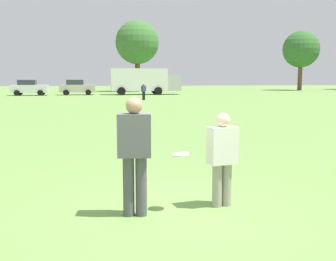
{
  "coord_description": "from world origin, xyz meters",
  "views": [
    {
      "loc": [
        -0.91,
        -6.24,
        2.11
      ],
      "look_at": [
        0.15,
        1.59,
        1.09
      ],
      "focal_mm": 43.88,
      "sensor_mm": 36.0,
      "label": 1
    }
  ],
  "objects_px": {
    "player_defender": "(222,155)",
    "frisbee": "(180,154)",
    "player_thrower": "(135,150)",
    "box_truck": "(144,80)",
    "bystander_sideline_watcher": "(144,91)",
    "parked_car_center": "(77,87)",
    "parked_car_mid_left": "(29,88)"
  },
  "relations": [
    {
      "from": "box_truck",
      "to": "bystander_sideline_watcher",
      "type": "distance_m",
      "value": 12.19
    },
    {
      "from": "parked_car_center",
      "to": "box_truck",
      "type": "relative_size",
      "value": 0.5
    },
    {
      "from": "box_truck",
      "to": "parked_car_center",
      "type": "bearing_deg",
      "value": 178.5
    },
    {
      "from": "player_thrower",
      "to": "frisbee",
      "type": "height_order",
      "value": "player_thrower"
    },
    {
      "from": "frisbee",
      "to": "bystander_sideline_watcher",
      "type": "distance_m",
      "value": 32.33
    },
    {
      "from": "parked_car_center",
      "to": "bystander_sideline_watcher",
      "type": "distance_m",
      "value": 14.26
    },
    {
      "from": "box_truck",
      "to": "player_defender",
      "type": "bearing_deg",
      "value": -92.75
    },
    {
      "from": "player_defender",
      "to": "frisbee",
      "type": "bearing_deg",
      "value": -170.73
    },
    {
      "from": "frisbee",
      "to": "box_truck",
      "type": "bearing_deg",
      "value": 86.34
    },
    {
      "from": "frisbee",
      "to": "box_truck",
      "type": "height_order",
      "value": "box_truck"
    },
    {
      "from": "bystander_sideline_watcher",
      "to": "player_thrower",
      "type": "bearing_deg",
      "value": -94.59
    },
    {
      "from": "bystander_sideline_watcher",
      "to": "frisbee",
      "type": "bearing_deg",
      "value": -93.32
    },
    {
      "from": "player_thrower",
      "to": "frisbee",
      "type": "xyz_separation_m",
      "value": [
        0.73,
        0.16,
        -0.12
      ]
    },
    {
      "from": "parked_car_center",
      "to": "player_defender",
      "type": "bearing_deg",
      "value": -82.33
    },
    {
      "from": "parked_car_center",
      "to": "bystander_sideline_watcher",
      "type": "relative_size",
      "value": 2.75
    },
    {
      "from": "parked_car_mid_left",
      "to": "bystander_sideline_watcher",
      "type": "bearing_deg",
      "value": -42.66
    },
    {
      "from": "player_defender",
      "to": "parked_car_center",
      "type": "height_order",
      "value": "parked_car_center"
    },
    {
      "from": "player_thrower",
      "to": "player_defender",
      "type": "relative_size",
      "value": 1.18
    },
    {
      "from": "player_defender",
      "to": "bystander_sideline_watcher",
      "type": "distance_m",
      "value": 32.18
    },
    {
      "from": "player_thrower",
      "to": "box_truck",
      "type": "height_order",
      "value": "box_truck"
    },
    {
      "from": "player_defender",
      "to": "player_thrower",
      "type": "bearing_deg",
      "value": -169.1
    },
    {
      "from": "player_defender",
      "to": "parked_car_mid_left",
      "type": "xyz_separation_m",
      "value": [
        -11.42,
        43.76,
        0.06
      ]
    },
    {
      "from": "player_defender",
      "to": "bystander_sideline_watcher",
      "type": "relative_size",
      "value": 1.0
    },
    {
      "from": "player_defender",
      "to": "parked_car_mid_left",
      "type": "height_order",
      "value": "parked_car_mid_left"
    },
    {
      "from": "frisbee",
      "to": "bystander_sideline_watcher",
      "type": "xyz_separation_m",
      "value": [
        1.87,
        32.28,
        -0.03
      ]
    },
    {
      "from": "player_defender",
      "to": "frisbee",
      "type": "relative_size",
      "value": 5.69
    },
    {
      "from": "parked_car_center",
      "to": "bystander_sideline_watcher",
      "type": "bearing_deg",
      "value": -59.89
    },
    {
      "from": "frisbee",
      "to": "bystander_sideline_watcher",
      "type": "relative_size",
      "value": 0.18
    },
    {
      "from": "parked_car_center",
      "to": "box_truck",
      "type": "height_order",
      "value": "box_truck"
    },
    {
      "from": "player_defender",
      "to": "box_truck",
      "type": "bearing_deg",
      "value": 87.25
    },
    {
      "from": "player_thrower",
      "to": "box_truck",
      "type": "bearing_deg",
      "value": 85.42
    },
    {
      "from": "frisbee",
      "to": "parked_car_center",
      "type": "bearing_deg",
      "value": 96.75
    }
  ]
}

